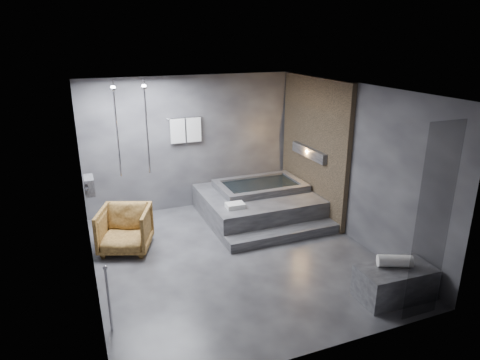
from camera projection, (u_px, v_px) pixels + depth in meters
name	position (u px, v px, depth m)	size (l,w,h in m)	color
room	(252.00, 152.00, 7.04)	(5.00, 5.04, 2.82)	#28282A
tub_deck	(257.00, 204.00, 8.81)	(2.20, 2.00, 0.50)	#2D2D2F
tub_step	(283.00, 235.00, 7.83)	(2.20, 0.36, 0.18)	#2D2D2F
concrete_bench	(395.00, 282.00, 6.05)	(1.06, 0.58, 0.47)	#2F2F31
driftwood_chair	(125.00, 229.00, 7.36)	(0.83, 0.85, 0.77)	#4A3012
rolled_towel	(395.00, 261.00, 5.99)	(0.17, 0.17, 0.48)	white
deck_towel	(235.00, 205.00, 7.97)	(0.33, 0.25, 0.09)	silver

